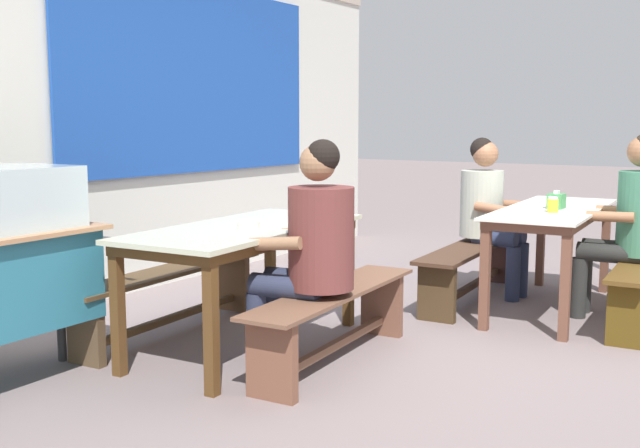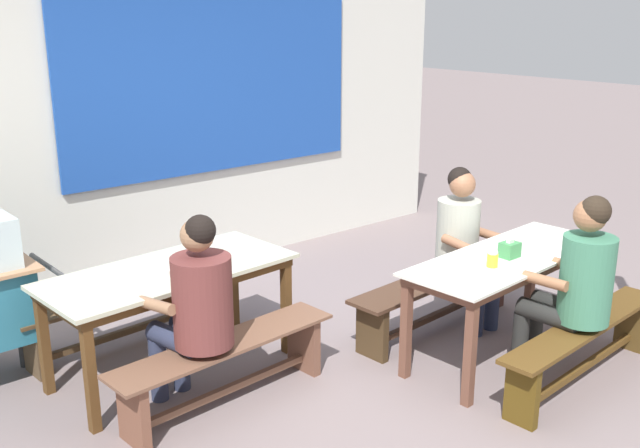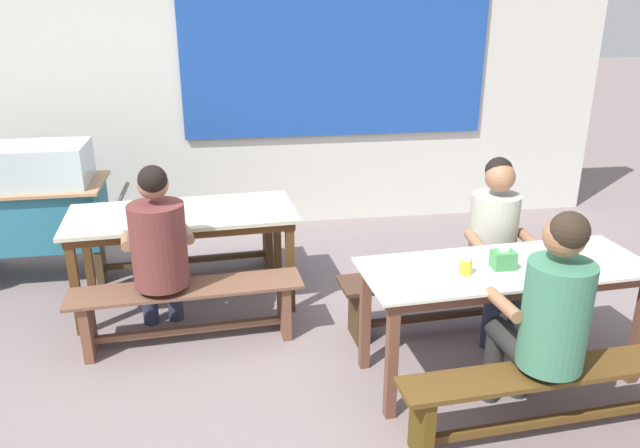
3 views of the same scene
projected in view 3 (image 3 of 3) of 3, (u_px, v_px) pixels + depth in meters
name	position (u px, v px, depth m)	size (l,w,h in m)	color
ground_plane	(307.00, 360.00, 3.99)	(40.00, 40.00, 0.00)	slate
backdrop_wall	(273.00, 76.00, 5.98)	(6.92, 0.23, 2.89)	silver
dining_table_far	(183.00, 222.00, 4.52)	(1.71, 0.86, 0.75)	beige
dining_table_near	(505.00, 278.00, 3.62)	(1.76, 0.75, 0.75)	silver
bench_far_back	(185.00, 240.00, 5.21)	(1.68, 0.40, 0.42)	brown
bench_far_front	(188.00, 307.00, 4.10)	(1.57, 0.43, 0.42)	brown
bench_near_back	(457.00, 290.00, 4.30)	(1.72, 0.42, 0.42)	#472F21
bench_near_front	(554.00, 391.00, 3.20)	(1.72, 0.36, 0.42)	#573B18
food_cart	(18.00, 200.00, 4.99)	(1.71, 0.74, 1.13)	teal
person_right_near_table	(496.00, 237.00, 4.16)	(0.45, 0.53, 1.24)	#272F4B
person_left_back_turned	(159.00, 246.00, 3.97)	(0.51, 0.60, 1.27)	#2C334C
person_near_front	(547.00, 313.00, 3.10)	(0.46, 0.60, 1.30)	#282927
tissue_box	(503.00, 259.00, 3.54)	(0.13, 0.10, 0.13)	#418E4F
condiment_jar	(466.00, 266.00, 3.46)	(0.07, 0.07, 0.11)	yellow
soup_bowl	(169.00, 214.00, 4.39)	(0.13, 0.13, 0.04)	silver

